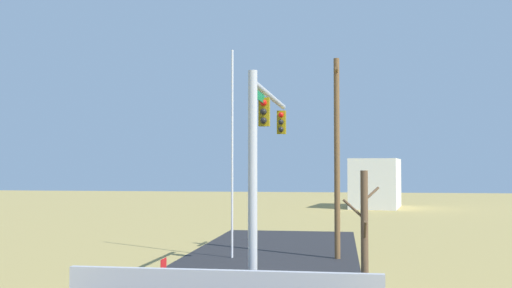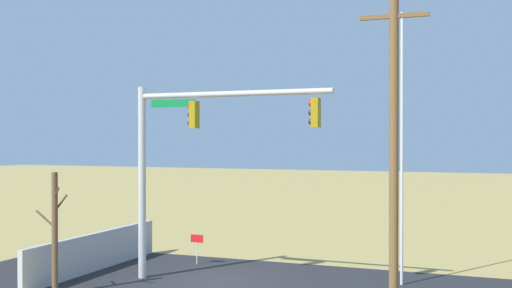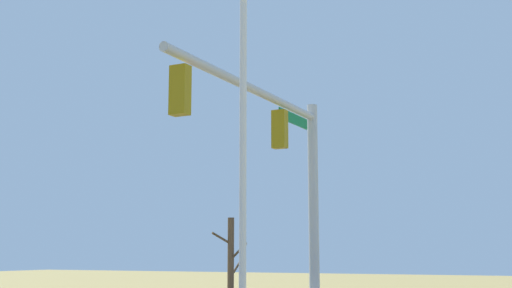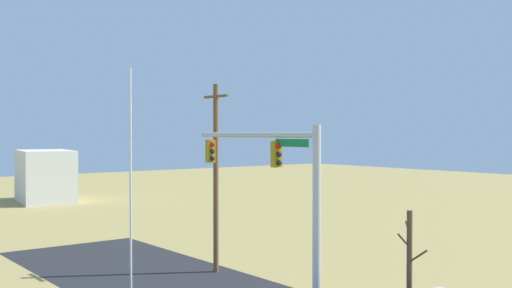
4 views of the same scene
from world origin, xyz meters
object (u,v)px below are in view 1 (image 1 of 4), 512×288
utility_pole (337,154)px  open_sign (164,269)px  flagpole (232,153)px  signal_mast (263,143)px  distant_building (376,183)px  bare_tree (365,244)px

utility_pole → open_sign: 11.00m
flagpole → signal_mast: bearing=18.4°
signal_mast → distant_building: 43.29m
signal_mast → open_sign: signal_mast is taller
utility_pole → open_sign: (8.79, -5.40, -3.82)m
utility_pole → bare_tree: size_ratio=2.26×
utility_pole → open_sign: utility_pole is taller
open_sign → distant_building: bearing=168.3°
signal_mast → bare_tree: bearing=44.2°
flagpole → bare_tree: (10.41, 5.55, -2.70)m
utility_pole → open_sign: bearing=-31.6°
utility_pole → bare_tree: bearing=4.2°
utility_pole → flagpole: bearing=-84.3°
open_sign → utility_pole: bearing=148.4°
bare_tree → open_sign: size_ratio=3.30×
signal_mast → flagpole: bearing=-161.6°
signal_mast → utility_pole: (-7.63, 2.37, -0.19)m
signal_mast → flagpole: flagpole is taller
bare_tree → open_sign: bearing=-108.7°
bare_tree → open_sign: bare_tree is taller
bare_tree → open_sign: 6.64m
signal_mast → bare_tree: signal_mast is taller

